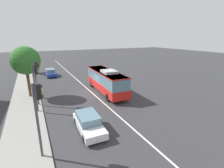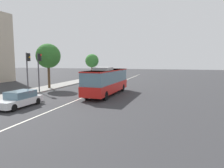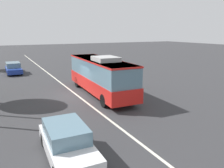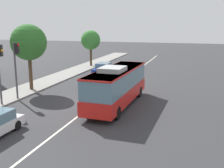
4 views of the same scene
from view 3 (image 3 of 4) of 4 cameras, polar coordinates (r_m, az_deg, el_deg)
ground_plane at (r=19.98m, az=-8.98°, el=-2.78°), size 160.00×160.00×0.00m
lane_centre_line at (r=19.98m, az=-8.98°, el=-2.77°), size 76.00×0.16×0.01m
transit_bus at (r=19.63m, az=-2.97°, el=2.51°), size 10.09×2.88×3.46m
sedan_blue at (r=32.34m, az=-23.80°, el=3.72°), size 4.52×1.87×1.46m
sedan_white at (r=10.43m, az=-11.40°, el=-14.12°), size 4.56×1.95×1.46m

